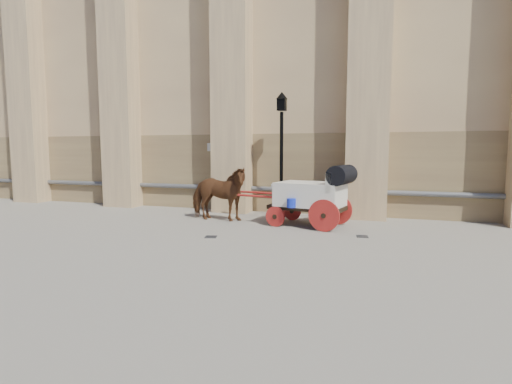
% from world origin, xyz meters
% --- Properties ---
extents(ground, '(90.00, 90.00, 0.00)m').
position_xyz_m(ground, '(0.00, 0.00, 0.00)').
color(ground, gray).
rests_on(ground, ground).
extents(horse, '(2.20, 1.07, 1.83)m').
position_xyz_m(horse, '(-0.72, 1.59, 0.92)').
color(horse, brown).
rests_on(horse, ground).
extents(carriage, '(4.56, 1.98, 1.94)m').
position_xyz_m(carriage, '(2.54, 1.61, 1.04)').
color(carriage, black).
rests_on(carriage, ground).
extents(street_lamp, '(0.41, 0.41, 4.41)m').
position_xyz_m(street_lamp, '(1.08, 3.08, 2.36)').
color(street_lamp, black).
rests_on(street_lamp, ground).
extents(drain_grate_near, '(0.40, 0.40, 0.01)m').
position_xyz_m(drain_grate_near, '(0.11, -0.84, 0.01)').
color(drain_grate_near, black).
rests_on(drain_grate_near, ground).
extents(drain_grate_far, '(0.36, 0.36, 0.01)m').
position_xyz_m(drain_grate_far, '(4.07, 0.52, 0.01)').
color(drain_grate_far, black).
rests_on(drain_grate_far, ground).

